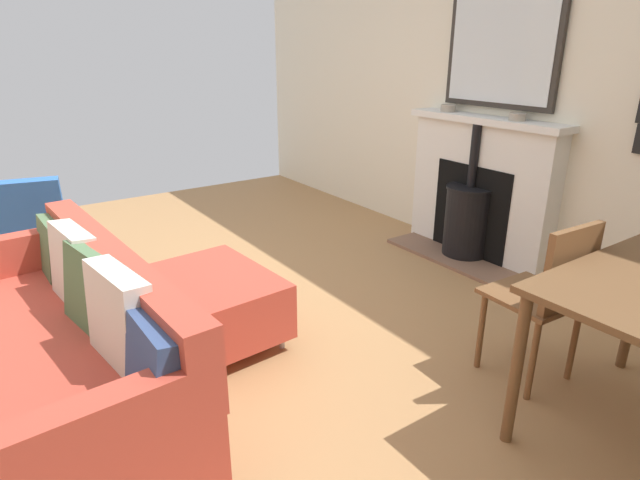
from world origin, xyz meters
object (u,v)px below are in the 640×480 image
(fireplace, at_px, (476,197))
(armchair_accent, at_px, (22,224))
(ottoman, at_px, (219,300))
(dining_chair_near_fireplace, at_px, (549,291))
(mantel_bowl_far, at_px, (517,116))
(mantel_bowl_near, at_px, (448,108))
(sofa, at_px, (60,347))

(fireplace, distance_m, armchair_accent, 3.40)
(fireplace, distance_m, ottoman, 2.26)
(fireplace, height_order, ottoman, fireplace)
(fireplace, xyz_separation_m, armchair_accent, (3.05, -1.49, -0.05))
(fireplace, relative_size, dining_chair_near_fireplace, 1.56)
(dining_chair_near_fireplace, bearing_deg, mantel_bowl_far, -135.93)
(mantel_bowl_near, bearing_deg, fireplace, 88.67)
(armchair_accent, bearing_deg, fireplace, 153.96)
(mantel_bowl_near, height_order, armchair_accent, mantel_bowl_near)
(sofa, xyz_separation_m, dining_chair_near_fireplace, (-2.01, 1.10, 0.16))
(fireplace, xyz_separation_m, dining_chair_near_fireplace, (1.10, 1.34, 0.03))
(mantel_bowl_far, height_order, dining_chair_near_fireplace, mantel_bowl_far)
(sofa, bearing_deg, armchair_accent, -92.00)
(dining_chair_near_fireplace, bearing_deg, fireplace, -129.25)
(mantel_bowl_near, height_order, dining_chair_near_fireplace, mantel_bowl_near)
(mantel_bowl_far, height_order, armchair_accent, mantel_bowl_far)
(fireplace, distance_m, mantel_bowl_far, 0.72)
(mantel_bowl_far, relative_size, armchair_accent, 0.15)
(sofa, bearing_deg, mantel_bowl_far, 179.50)
(ottoman, bearing_deg, armchair_accent, -62.13)
(mantel_bowl_far, xyz_separation_m, sofa, (3.12, -0.03, -0.80))
(sofa, relative_size, armchair_accent, 2.43)
(armchair_accent, bearing_deg, mantel_bowl_far, 150.04)
(mantel_bowl_near, bearing_deg, mantel_bowl_far, 90.00)
(mantel_bowl_near, bearing_deg, ottoman, 10.35)
(sofa, bearing_deg, fireplace, -175.49)
(mantel_bowl_far, height_order, sofa, mantel_bowl_far)
(fireplace, relative_size, armchair_accent, 1.70)
(sofa, relative_size, dining_chair_near_fireplace, 2.23)
(ottoman, bearing_deg, fireplace, -179.15)
(sofa, bearing_deg, ottoman, -166.26)
(armchair_accent, distance_m, dining_chair_near_fireplace, 3.44)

